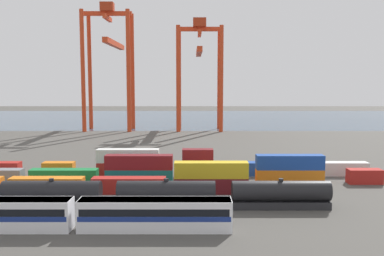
{
  "coord_description": "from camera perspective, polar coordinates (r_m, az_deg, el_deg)",
  "views": [
    {
      "loc": [
        8.72,
        -70.13,
        18.32
      ],
      "look_at": [
        8.2,
        34.72,
        6.93
      ],
      "focal_mm": 40.04,
      "sensor_mm": 36.0,
      "label": 1
    }
  ],
  "objects": [
    {
      "name": "shipping_container_9",
      "position": [
        77.87,
        3.27,
        -6.43
      ],
      "size": [
        12.1,
        2.44,
        2.6
      ],
      "primitive_type": "cube",
      "color": "orange",
      "rests_on": "ground_plane"
    },
    {
      "name": "passenger_train",
      "position": [
        55.78,
        -15.02,
        -10.88
      ],
      "size": [
        38.68,
        3.14,
        3.9
      ],
      "color": "silver",
      "rests_on": "ground_plane"
    },
    {
      "name": "gantry_crane_central",
      "position": [
        164.22,
        1.28,
        8.71
      ],
      "size": [
        17.19,
        34.7,
        41.67
      ],
      "color": "red",
      "rests_on": "ground_plane"
    },
    {
      "name": "shipping_container_15",
      "position": [
        88.33,
        -17.04,
        -5.19
      ],
      "size": [
        6.04,
        2.44,
        2.6
      ],
      "primitive_type": "cube",
      "color": "orange",
      "rests_on": "ground_plane"
    },
    {
      "name": "shipping_container_18",
      "position": [
        84.36,
        1.05,
        -5.44
      ],
      "size": [
        6.04,
        2.44,
        2.6
      ],
      "primitive_type": "cube",
      "color": "orange",
      "rests_on": "ground_plane"
    },
    {
      "name": "shipping_container_4",
      "position": [
        70.7,
        2.84,
        -5.58
      ],
      "size": [
        12.1,
        2.44,
        2.6
      ],
      "primitive_type": "cube",
      "color": "gold",
      "rests_on": "shipping_container_3"
    },
    {
      "name": "shipping_container_11",
      "position": [
        79.23,
        13.17,
        -4.45
      ],
      "size": [
        12.1,
        2.44,
        2.6
      ],
      "primitive_type": "cube",
      "color": "#1C4299",
      "rests_on": "shipping_container_10"
    },
    {
      "name": "ground_plane",
      "position": [
        111.99,
        -4.19,
        -3.23
      ],
      "size": [
        420.0,
        420.0,
        0.0
      ],
      "primitive_type": "plane",
      "color": "#4C4944"
    },
    {
      "name": "shipping_container_6",
      "position": [
        81.13,
        -16.38,
        -6.16
      ],
      "size": [
        12.1,
        2.44,
        2.6
      ],
      "primitive_type": "cube",
      "color": "#197538",
      "rests_on": "ground_plane"
    },
    {
      "name": "shipping_container_1",
      "position": [
        75.13,
        -18.47,
        -7.22
      ],
      "size": [
        12.1,
        2.44,
        2.6
      ],
      "primitive_type": "cube",
      "color": "orange",
      "rests_on": "ground_plane"
    },
    {
      "name": "shipping_container_3",
      "position": [
        71.28,
        2.83,
        -7.62
      ],
      "size": [
        12.1,
        2.44,
        2.6
      ],
      "primitive_type": "cube",
      "color": "maroon",
      "rests_on": "ground_plane"
    },
    {
      "name": "shipping_container_8",
      "position": [
        77.83,
        -6.79,
        -4.52
      ],
      "size": [
        12.1,
        2.44,
        2.6
      ],
      "primitive_type": "cube",
      "color": "maroon",
      "rests_on": "shipping_container_7"
    },
    {
      "name": "shipping_container_10",
      "position": [
        79.74,
        13.13,
        -6.29
      ],
      "size": [
        12.1,
        2.44,
        2.6
      ],
      "primitive_type": "cube",
      "color": "orange",
      "rests_on": "ground_plane"
    },
    {
      "name": "shipping_container_2",
      "position": [
        71.96,
        -8.11,
        -7.54
      ],
      "size": [
        12.1,
        2.44,
        2.6
      ],
      "primitive_type": "cube",
      "color": "#AD211C",
      "rests_on": "ground_plane"
    },
    {
      "name": "shipping_container_7",
      "position": [
        78.35,
        -6.76,
        -6.39
      ],
      "size": [
        12.1,
        2.44,
        2.6
      ],
      "primitive_type": "cube",
      "color": "#146066",
      "rests_on": "ground_plane"
    },
    {
      "name": "gantry_crane_west",
      "position": [
        167.74,
        -10.62,
        9.61
      ],
      "size": [
        18.12,
        38.59,
        47.31
      ],
      "color": "red",
      "rests_on": "ground_plane"
    },
    {
      "name": "freight_tank_row",
      "position": [
        63.97,
        -10.7,
        -8.63
      ],
      "size": [
        64.08,
        2.91,
        4.37
      ],
      "color": "#232326",
      "rests_on": "ground_plane"
    },
    {
      "name": "shipping_container_21",
      "position": [
        89.02,
        18.99,
        -5.16
      ],
      "size": [
        12.1,
        2.44,
        2.6
      ],
      "primitive_type": "cube",
      "color": "silver",
      "rests_on": "ground_plane"
    },
    {
      "name": "harbour_water",
      "position": [
        214.23,
        -2.05,
        1.29
      ],
      "size": [
        400.0,
        110.0,
        0.01
      ],
      "primitive_type": "cube",
      "color": "#384C60",
      "rests_on": "ground_plane"
    },
    {
      "name": "shipping_container_20",
      "position": [
        85.64,
        10.27,
        -5.36
      ],
      "size": [
        12.1,
        2.44,
        2.6
      ],
      "primitive_type": "cube",
      "color": "#1C4299",
      "rests_on": "ground_plane"
    },
    {
      "name": "shipping_container_19",
      "position": [
        83.88,
        1.05,
        -3.7
      ],
      "size": [
        6.04,
        2.44,
        2.6
      ],
      "primitive_type": "cube",
      "color": "maroon",
      "rests_on": "shipping_container_18"
    },
    {
      "name": "shipping_container_12",
      "position": [
        83.8,
        22.27,
        -5.99
      ],
      "size": [
        6.04,
        2.44,
        2.6
      ],
      "primitive_type": "cube",
      "color": "#AD211C",
      "rests_on": "ground_plane"
    },
    {
      "name": "shipping_container_17",
      "position": [
        84.8,
        -8.24,
        -3.65
      ],
      "size": [
        12.1,
        2.44,
        2.6
      ],
      "primitive_type": "cube",
      "color": "silver",
      "rests_on": "shipping_container_16"
    },
    {
      "name": "shipping_container_16",
      "position": [
        85.28,
        -8.21,
        -5.38
      ],
      "size": [
        12.1,
        2.44,
        2.6
      ],
      "primitive_type": "cube",
      "color": "#AD211C",
      "rests_on": "ground_plane"
    }
  ]
}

